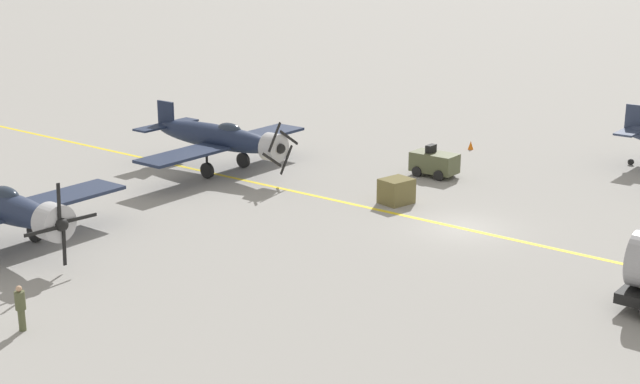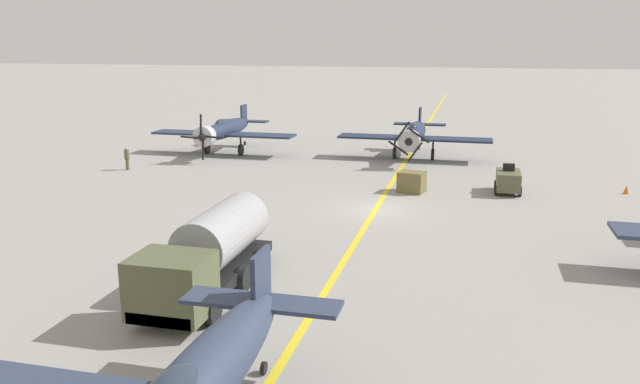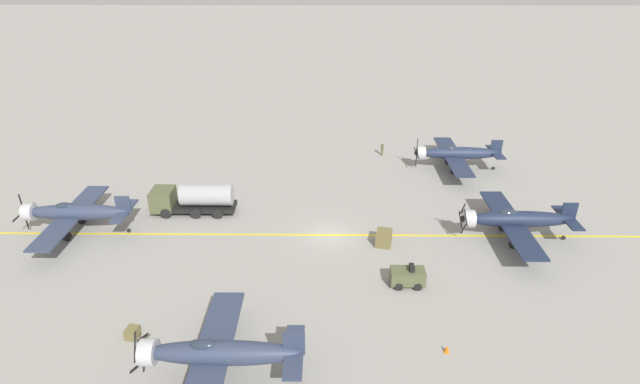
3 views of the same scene
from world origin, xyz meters
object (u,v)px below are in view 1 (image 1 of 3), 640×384
Objects in this scene: airplane_near_center at (220,138)px; tow_tractor at (434,163)px; ground_crew_walking at (21,306)px; supply_crate_mid_lane at (396,191)px; traffic_cone at (471,145)px.

airplane_near_center is 12.36m from tow_tractor.
tow_tractor is (-6.77, 10.27, -1.22)m from airplane_near_center.
ground_crew_walking is 20.94m from supply_crate_mid_lane.
supply_crate_mid_lane is at bearing 11.80° from traffic_cone.
airplane_near_center is 7.72× the size of supply_crate_mid_lane.
supply_crate_mid_lane is 13.16m from traffic_cone.
airplane_near_center is at bearing -56.63° from tow_tractor.
airplane_near_center is 22.05m from ground_crew_walking.
ground_crew_walking is at bearing 23.57° from airplane_near_center.
ground_crew_walking is 33.73m from traffic_cone.
airplane_near_center is at bearing -32.37° from traffic_cone.
ground_crew_walking is 1.08× the size of supply_crate_mid_lane.
ground_crew_walking reaches higher than supply_crate_mid_lane.
airplane_near_center is 21.82× the size of traffic_cone.
airplane_near_center reaches higher than traffic_cone.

